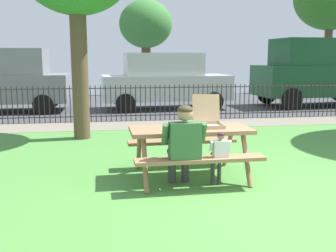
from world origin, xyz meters
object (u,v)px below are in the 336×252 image
Objects in this scene: picnic_table_foreground at (190,139)px; pizza_box_open at (207,119)px; child_at_table at (219,154)px; far_tree_midleft at (146,25)px; adult_at_table at (183,143)px; parked_car_center at (320,71)px; parked_car_left at (165,80)px.

pizza_box_open reaches higher than picnic_table_foreground.
far_tree_midleft reaches higher than child_at_table.
adult_at_table reaches higher than picnic_table_foreground.
parked_car_center reaches higher than picnic_table_foreground.
parked_car_left is at bearing 86.68° from pizza_box_open.
adult_at_table is at bearing -96.35° from parked_car_left.
parked_car_left is at bearing -179.98° from parked_car_center.
child_at_table is (0.50, -0.02, -0.16)m from adult_at_table.
picnic_table_foreground is 0.61m from child_at_table.
child_at_table is 10.65m from parked_car_center.
picnic_table_foreground is 0.41× the size of parked_car_left.
picnic_table_foreground is 0.40× the size of far_tree_midleft.
pizza_box_open is at bearing 23.58° from picnic_table_foreground.
child_at_table is at bearing -89.00° from pizza_box_open.
parked_car_left is (0.46, 7.93, 0.12)m from pizza_box_open.
adult_at_table is at bearing -111.83° from picnic_table_foreground.
child_at_table is (0.01, -0.65, -0.39)m from pizza_box_open.
child_at_table is 0.17× the size of far_tree_midleft.
child_at_table is at bearing -126.07° from parked_car_center.
parked_car_center reaches higher than pizza_box_open.
pizza_box_open is 14.83m from far_tree_midleft.
adult_at_table is at bearing -128.27° from parked_car_center.
adult_at_table reaches higher than child_at_table.
picnic_table_foreground is at bearing -92.81° from far_tree_midleft.
parked_car_left is at bearing 87.01° from child_at_table.
far_tree_midleft reaches higher than pizza_box_open.
pizza_box_open is (0.29, 0.13, 0.29)m from picnic_table_foreground.
parked_car_left is at bearing 83.65° from adult_at_table.
adult_at_table is at bearing -93.48° from far_tree_midleft.
child_at_table is 0.18× the size of parked_car_left.
picnic_table_foreground is 8.10m from parked_car_left.
parked_car_center is (6.55, 8.06, 0.71)m from picnic_table_foreground.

